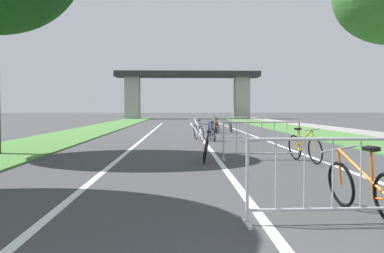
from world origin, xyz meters
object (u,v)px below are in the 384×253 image
Objects in this scene: crowd_barrier_fourth at (211,124)px; bicycle_blue_1 at (211,133)px; crowd_barrier_second at (262,141)px; bicycle_white_3 at (199,132)px; crowd_barrier_nearest at (333,181)px; crowd_barrier_third at (223,129)px; bicycle_orange_6 at (363,188)px; bicycle_green_0 at (215,126)px; bicycle_yellow_7 at (304,148)px; bicycle_silver_2 at (231,127)px; bicycle_red_4 at (216,127)px; bicycle_purple_5 at (206,148)px.

bicycle_blue_1 is (-0.41, -6.16, -0.17)m from crowd_barrier_fourth.
bicycle_white_3 is (-1.41, 7.31, -0.13)m from crowd_barrier_second.
crowd_barrier_nearest reaches higher than bicycle_blue_1.
crowd_barrier_nearest is at bearing -89.90° from crowd_barrier_third.
crowd_barrier_second is 1.25× the size of bicycle_orange_6.
bicycle_blue_1 is at bearing -93.78° from crowd_barrier_fourth.
crowd_barrier_second is at bearing -98.07° from bicycle_green_0.
bicycle_yellow_7 is (0.89, 5.89, 0.01)m from bicycle_orange_6.
crowd_barrier_nearest is 1.00× the size of crowd_barrier_third.
crowd_barrier_nearest is 1.32× the size of bicycle_white_3.
crowd_barrier_fourth reaches higher than bicycle_silver_2.
bicycle_red_4 is 0.91× the size of bicycle_orange_6.
crowd_barrier_third is 7.37m from bicycle_yellow_7.
crowd_barrier_second is (0.38, 6.73, 0.00)m from crowd_barrier_nearest.
bicycle_orange_6 is at bearing -88.82° from bicycle_silver_2.
bicycle_white_3 is 5.73m from bicycle_red_4.
bicycle_purple_5 is at bearing -96.26° from bicycle_silver_2.
crowd_barrier_third is 1.37× the size of bicycle_red_4.
bicycle_blue_1 is 1.07× the size of bicycle_red_4.
crowd_barrier_fourth is 1.25m from bicycle_silver_2.
bicycle_yellow_7 is at bearing -25.65° from crowd_barrier_second.
crowd_barrier_fourth is (-0.03, 6.73, 0.00)m from crowd_barrier_third.
crowd_barrier_third is (-0.02, 13.46, 0.00)m from crowd_barrier_nearest.
crowd_barrier_fourth reaches higher than bicycle_red_4.
bicycle_red_4 is at bearing -101.26° from bicycle_green_0.
crowd_barrier_third reaches higher than bicycle_silver_2.
bicycle_blue_1 is 0.98× the size of bicycle_yellow_7.
bicycle_orange_6 is at bearing -88.97° from bicycle_red_4.
bicycle_yellow_7 is (1.88, -7.80, 0.03)m from bicycle_blue_1.
crowd_barrier_second is 1.32× the size of bicycle_white_3.
bicycle_red_4 is at bearing 90.84° from crowd_barrier_second.
crowd_barrier_second is 1.01× the size of crowd_barrier_third.
bicycle_red_4 is (0.66, 5.61, 0.01)m from bicycle_blue_1.
crowd_barrier_second is 1.28× the size of bicycle_blue_1.
bicycle_white_3 is at bearing 174.03° from bicycle_blue_1.
crowd_barrier_third is 7.18m from bicycle_silver_2.
bicycle_silver_2 is at bearing 59.32° from bicycle_white_3.
bicycle_green_0 is at bearing 89.34° from crowd_barrier_nearest.
crowd_barrier_second is 12.91m from bicycle_red_4.
bicycle_blue_1 is 8.02m from bicycle_yellow_7.
bicycle_red_4 is at bearing -98.36° from bicycle_yellow_7.
crowd_barrier_second is 6.39m from bicycle_orange_6.
bicycle_white_3 reaches higher than bicycle_silver_2.
bicycle_green_0 is 1.03× the size of bicycle_silver_2.
bicycle_yellow_7 is at bearing 77.19° from crowd_barrier_nearest.
bicycle_orange_6 is (1.55, -13.70, -0.02)m from bicycle_white_3.
bicycle_orange_6 is at bearing -90.78° from bicycle_blue_1.
crowd_barrier_second is at bearing -91.41° from bicycle_white_3.
bicycle_silver_2 is at bearing 83.30° from bicycle_purple_5.
bicycle_red_4 is at bearing 78.43° from bicycle_blue_1.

